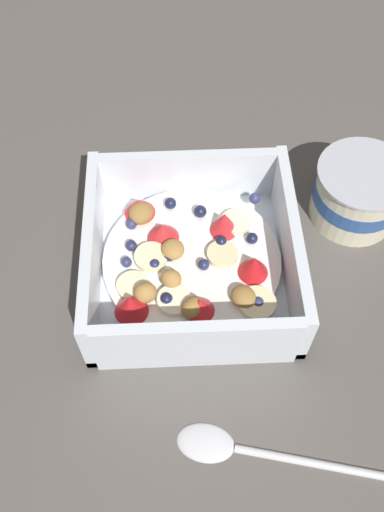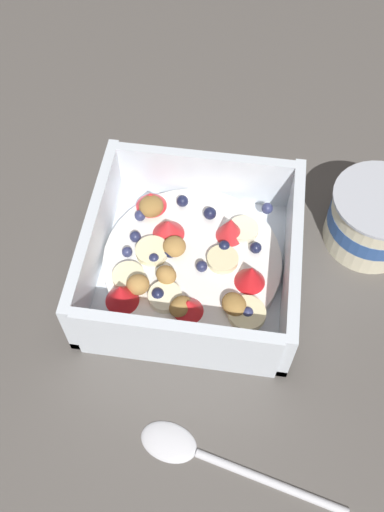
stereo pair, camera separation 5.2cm
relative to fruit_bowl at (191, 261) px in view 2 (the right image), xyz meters
The scene contains 4 objects.
ground_plane 0.03m from the fruit_bowl, 103.51° to the left, with size 2.40×2.40×0.00m, color #56514C.
fruit_bowl is the anchor object (origin of this frame).
spoon 0.17m from the fruit_bowl, 10.43° to the left, with size 0.06×0.17×0.01m.
yogurt_cup 0.18m from the fruit_bowl, 111.44° to the left, with size 0.09×0.09×0.06m.
Camera 2 is at (0.28, 0.03, 0.47)m, focal length 39.26 mm.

